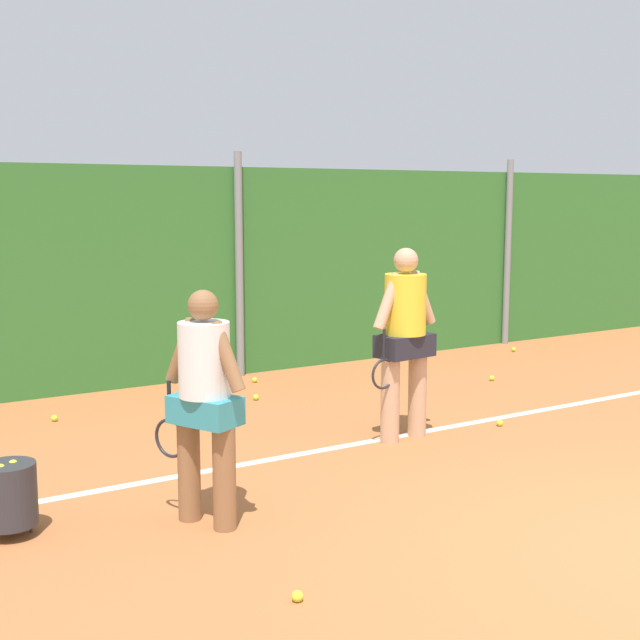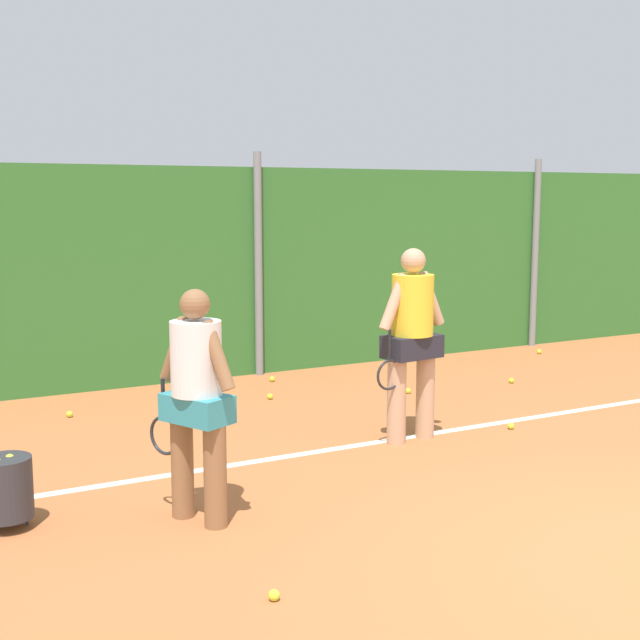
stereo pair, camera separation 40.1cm
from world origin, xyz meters
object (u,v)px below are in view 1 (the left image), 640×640
object	(u,v)px
player_foreground_near	(204,395)
tennis_ball_2	(54,418)
tennis_ball_10	(255,380)
tennis_ball_0	(514,349)
tennis_ball_6	(492,378)
tennis_ball_9	(500,423)
tennis_ball_7	(256,397)
tennis_ball_5	(393,390)
player_midcourt	(405,333)
tennis_ball_3	(297,596)
ball_hopper	(9,494)

from	to	relation	value
player_foreground_near	tennis_ball_2	bearing A→B (deg)	-21.52
tennis_ball_10	tennis_ball_0	bearing A→B (deg)	-1.68
tennis_ball_6	tennis_ball_9	distance (m)	2.10
player_foreground_near	tennis_ball_7	world-z (taller)	player_foreground_near
tennis_ball_6	tennis_ball_10	size ratio (longest dim) A/B	1.00
tennis_ball_10	tennis_ball_5	bearing A→B (deg)	-49.35
player_foreground_near	tennis_ball_2	size ratio (longest dim) A/B	24.78
player_midcourt	tennis_ball_7	distance (m)	2.34
tennis_ball_2	tennis_ball_5	world-z (taller)	same
tennis_ball_2	tennis_ball_0	bearing A→B (deg)	3.67
tennis_ball_5	tennis_ball_6	size ratio (longest dim) A/B	1.00
tennis_ball_5	tennis_ball_9	size ratio (longest dim) A/B	1.00
tennis_ball_3	tennis_ball_9	distance (m)	4.11
ball_hopper	tennis_ball_3	world-z (taller)	ball_hopper
tennis_ball_2	tennis_ball_10	size ratio (longest dim) A/B	1.00
tennis_ball_7	player_midcourt	bearing A→B (deg)	-76.62
tennis_ball_2	tennis_ball_6	bearing A→B (deg)	-9.82
tennis_ball_2	tennis_ball_5	xyz separation A→B (m)	(3.67, -0.75, 0.00)
player_foreground_near	tennis_ball_3	world-z (taller)	player_foreground_near
player_midcourt	tennis_ball_6	world-z (taller)	player_midcourt
tennis_ball_2	tennis_ball_6	size ratio (longest dim) A/B	1.00
player_foreground_near	tennis_ball_7	bearing A→B (deg)	-57.90
tennis_ball_0	ball_hopper	bearing A→B (deg)	-157.26
ball_hopper	player_midcourt	bearing A→B (deg)	7.43
player_midcourt	tennis_ball_5	xyz separation A→B (m)	(1.03, 1.57, -0.97)
tennis_ball_5	tennis_ball_7	distance (m)	1.60
tennis_ball_3	tennis_ball_5	distance (m)	5.18
player_foreground_near	ball_hopper	size ratio (longest dim) A/B	3.19
tennis_ball_0	tennis_ball_9	size ratio (longest dim) A/B	1.00
tennis_ball_3	tennis_ball_7	bearing A→B (deg)	65.78
tennis_ball_7	tennis_ball_3	bearing A→B (deg)	-114.22
tennis_ball_0	tennis_ball_10	world-z (taller)	same
player_foreground_near	tennis_ball_9	bearing A→B (deg)	-102.40
tennis_ball_2	tennis_ball_7	world-z (taller)	same
tennis_ball_2	ball_hopper	bearing A→B (deg)	-109.28
tennis_ball_7	tennis_ball_10	distance (m)	0.91
tennis_ball_6	tennis_ball_3	bearing A→B (deg)	-142.77
tennis_ball_6	player_midcourt	bearing A→B (deg)	-149.43
tennis_ball_2	tennis_ball_9	distance (m)	4.47
player_midcourt	tennis_ball_10	bearing A→B (deg)	-94.82
tennis_ball_5	tennis_ball_10	world-z (taller)	same
tennis_ball_5	tennis_ball_0	bearing A→B (deg)	21.18
ball_hopper	tennis_ball_10	bearing A→B (deg)	43.56
player_midcourt	tennis_ball_5	distance (m)	2.12
tennis_ball_2	tennis_ball_6	xyz separation A→B (m)	(5.09, -0.88, 0.00)
tennis_ball_6	ball_hopper	bearing A→B (deg)	-162.46
player_midcourt	ball_hopper	xyz separation A→B (m)	(-3.62, -0.47, -0.71)
player_midcourt	ball_hopper	bearing A→B (deg)	0.74
tennis_ball_7	tennis_ball_9	world-z (taller)	same
ball_hopper	tennis_ball_3	bearing A→B (deg)	-56.85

